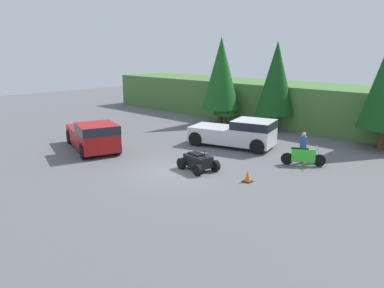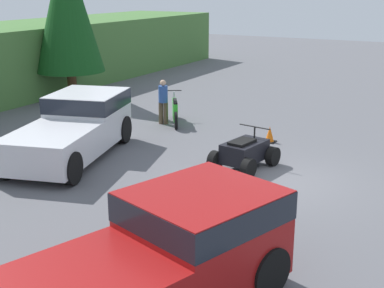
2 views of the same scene
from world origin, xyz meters
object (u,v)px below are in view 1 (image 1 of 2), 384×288
quad_atv (198,161)px  rider_person (303,147)px  pickup_truck_second (239,132)px  pickup_truck_red (94,135)px  dirt_bike (303,157)px  traffic_cone (248,177)px

quad_atv → rider_person: 5.84m
pickup_truck_second → pickup_truck_red: bearing=-147.0°
quad_atv → pickup_truck_second: bearing=113.4°
dirt_bike → quad_atv: dirt_bike is taller
quad_atv → pickup_truck_red: bearing=-158.4°
rider_person → quad_atv: bearing=-139.3°
quad_atv → dirt_bike: bearing=60.6°
dirt_bike → pickup_truck_red: bearing=176.4°
pickup_truck_red → quad_atv: size_ratio=2.70×
pickup_truck_red → traffic_cone: 10.33m
pickup_truck_second → dirt_bike: size_ratio=2.84×
pickup_truck_second → rider_person: (4.60, -0.40, -0.04)m
traffic_cone → pickup_truck_red: bearing=-169.6°
rider_person → traffic_cone: rider_person is taller
pickup_truck_red → dirt_bike: pickup_truck_red is taller
rider_person → dirt_bike: bearing=-71.8°
pickup_truck_red → pickup_truck_second: (5.94, 6.76, -0.00)m
pickup_truck_red → quad_atv: (7.25, 1.57, -0.52)m
dirt_bike → pickup_truck_second: bearing=138.3°
pickup_truck_second → traffic_cone: bearing=-65.2°
dirt_bike → traffic_cone: (-0.65, -4.13, -0.23)m
dirt_bike → rider_person: size_ratio=1.17×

